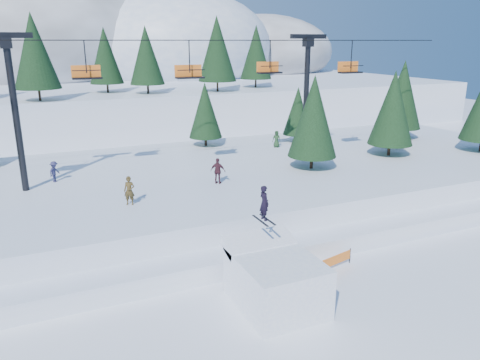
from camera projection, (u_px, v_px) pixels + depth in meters
name	position (u px, v px, depth m)	size (l,w,h in m)	color
ground	(262.00, 335.00, 20.30)	(160.00, 160.00, 0.00)	white
mid_shelf	(157.00, 191.00, 35.70)	(70.00, 22.00, 2.50)	white
berm	(201.00, 251.00, 27.15)	(70.00, 6.00, 1.10)	white
mountain_ridge	(44.00, 57.00, 79.76)	(119.00, 60.37, 26.46)	white
jump_kicker	(275.00, 279.00, 22.32)	(3.63, 4.94, 5.59)	white
chairlift	(168.00, 83.00, 33.92)	(46.00, 3.21, 10.28)	black
conifer_stand	(185.00, 119.00, 35.38)	(62.06, 16.55, 7.96)	black
distant_skiers	(82.00, 177.00, 31.76)	(30.66, 11.51, 1.86)	#232439
banner_near	(333.00, 261.00, 25.94)	(2.78, 0.71, 0.90)	black
banner_far	(393.00, 233.00, 29.66)	(2.77, 0.78, 0.90)	black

